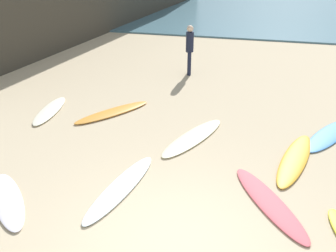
{
  "coord_description": "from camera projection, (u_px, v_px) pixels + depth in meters",
  "views": [
    {
      "loc": [
        0.92,
        -4.52,
        4.67
      ],
      "look_at": [
        -0.99,
        3.69,
        0.3
      ],
      "focal_mm": 39.56,
      "sensor_mm": 36.0,
      "label": 1
    }
  ],
  "objects": [
    {
      "name": "ground_plane",
      "position": [
        176.0,
        246.0,
        6.25
      ],
      "size": [
        120.0,
        120.0,
        0.0
      ],
      "primitive_type": "plane",
      "color": "#C6B28E"
    },
    {
      "name": "surfboard_5",
      "position": [
        8.0,
        200.0,
        7.26
      ],
      "size": [
        1.74,
        1.84,
        0.07
      ],
      "primitive_type": "ellipsoid",
      "rotation": [
        0.0,
        0.0,
        3.88
      ],
      "color": "white",
      "rests_on": "ground_plane"
    },
    {
      "name": "surfboard_1",
      "position": [
        50.0,
        111.0,
        10.95
      ],
      "size": [
        0.73,
        2.06,
        0.08
      ],
      "primitive_type": "ellipsoid",
      "rotation": [
        0.0,
        0.0,
        0.1
      ],
      "color": "white",
      "rests_on": "ground_plane"
    },
    {
      "name": "beachgoer_near",
      "position": [
        190.0,
        47.0,
        13.45
      ],
      "size": [
        0.32,
        0.34,
        1.82
      ],
      "rotation": [
        0.0,
        0.0,
        4.88
      ],
      "color": "#191E33",
      "rests_on": "ground_plane"
    },
    {
      "name": "surfboard_6",
      "position": [
        121.0,
        187.0,
        7.63
      ],
      "size": [
        1.02,
        2.61,
        0.08
      ],
      "primitive_type": "ellipsoid",
      "rotation": [
        0.0,
        0.0,
        -0.21
      ],
      "color": "white",
      "rests_on": "ground_plane"
    },
    {
      "name": "surfboard_3",
      "position": [
        329.0,
        135.0,
        9.61
      ],
      "size": [
        1.7,
        2.29,
        0.07
      ],
      "primitive_type": "ellipsoid",
      "rotation": [
        0.0,
        0.0,
        2.6
      ],
      "color": "#4A92E2",
      "rests_on": "ground_plane"
    },
    {
      "name": "surfboard_4",
      "position": [
        193.0,
        137.0,
        9.51
      ],
      "size": [
        1.58,
        2.53,
        0.07
      ],
      "primitive_type": "ellipsoid",
      "rotation": [
        0.0,
        0.0,
        -0.43
      ],
      "color": "#F7EEBE",
      "rests_on": "ground_plane"
    },
    {
      "name": "surfboard_0",
      "position": [
        295.0,
        159.0,
        8.58
      ],
      "size": [
        1.24,
        2.64,
        0.08
      ],
      "primitive_type": "ellipsoid",
      "rotation": [
        0.0,
        0.0,
        2.86
      ],
      "color": "gold",
      "rests_on": "ground_plane"
    },
    {
      "name": "surfboard_8",
      "position": [
        112.0,
        112.0,
        10.84
      ],
      "size": [
        1.91,
        2.24,
        0.08
      ],
      "primitive_type": "ellipsoid",
      "rotation": [
        0.0,
        0.0,
        2.48
      ],
      "color": "gold",
      "rests_on": "ground_plane"
    },
    {
      "name": "surfboard_2",
      "position": [
        269.0,
        202.0,
        7.21
      ],
      "size": [
        1.73,
        2.35,
        0.06
      ],
      "primitive_type": "ellipsoid",
      "rotation": [
        0.0,
        0.0,
        0.55
      ],
      "color": "#DA5660",
      "rests_on": "ground_plane"
    }
  ]
}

